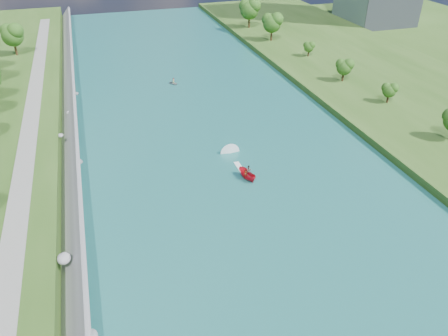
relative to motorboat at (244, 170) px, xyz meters
name	(u,v)px	position (x,y,z in m)	size (l,w,h in m)	color
ground	(258,213)	(-1.64, -10.84, -0.76)	(260.00, 260.00, 0.00)	#2D5119
river_water	(218,149)	(-1.64, 9.16, -0.71)	(55.00, 240.00, 0.10)	#195960
berm_east	(442,112)	(47.86, 9.16, -0.01)	(44.00, 240.00, 1.50)	#2D5119
riprap_bank	(70,166)	(-27.49, 8.15, 1.04)	(4.22, 236.00, 4.46)	slate
riverside_path	(25,160)	(-34.14, 9.16, 2.79)	(3.00, 200.00, 0.10)	gray
trees_east	(344,63)	(35.77, 29.71, 5.34)	(13.58, 140.71, 11.13)	#2B4F15
motorboat	(244,170)	(0.00, 0.00, 0.00)	(3.60, 18.93, 2.07)	red
raft	(174,83)	(-2.69, 44.01, -0.32)	(2.88, 3.13, 1.58)	gray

